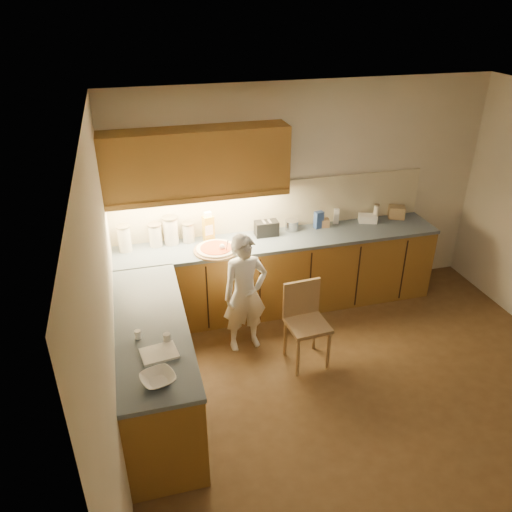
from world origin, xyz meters
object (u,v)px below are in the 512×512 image
(child, at_px, (245,294))
(wooden_chair, at_px, (305,317))
(oil_jug, at_px, (208,228))
(toaster, at_px, (266,228))
(pizza_on_board, at_px, (217,249))

(child, bearing_deg, wooden_chair, -40.29)
(oil_jug, bearing_deg, wooden_chair, -56.96)
(oil_jug, distance_m, toaster, 0.67)
(pizza_on_board, relative_size, child, 0.38)
(wooden_chair, height_order, oil_jug, oil_jug)
(child, distance_m, wooden_chair, 0.66)
(pizza_on_board, bearing_deg, child, -70.02)
(pizza_on_board, relative_size, toaster, 1.85)
(child, relative_size, toaster, 4.89)
(pizza_on_board, distance_m, child, 0.62)
(child, height_order, wooden_chair, child)
(child, distance_m, toaster, 0.95)
(pizza_on_board, height_order, child, child)
(toaster, bearing_deg, child, -119.63)
(wooden_chair, xyz_separation_m, toaster, (-0.09, 1.13, 0.50))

